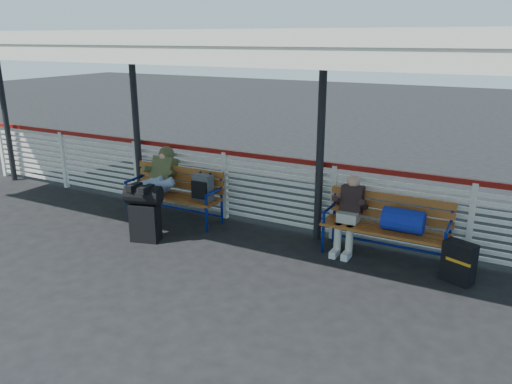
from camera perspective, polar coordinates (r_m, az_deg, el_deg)
The scene contains 9 objects.
ground at distance 7.51m, azimuth -11.15°, elevation -7.31°, with size 60.00×60.00×0.00m, color black.
fence at distance 8.73m, azimuth -3.56°, elevation 1.13°, with size 12.08×0.08×1.24m.
canopy at distance 7.53m, azimuth -8.22°, elevation 16.78°, with size 12.60×3.60×3.16m.
luggage_stack at distance 7.97m, azimuth -12.62°, elevation -2.11°, with size 0.61×0.44×0.91m.
bench_left at distance 8.71m, azimuth -8.35°, elevation 0.44°, with size 1.80×0.56×0.92m.
bench_right at distance 7.36m, azimuth 15.56°, elevation -3.18°, with size 1.80×0.56×0.92m.
traveler_man at distance 8.61m, azimuth -11.52°, elevation 1.09°, with size 0.93×1.64×0.77m.
companion_person at distance 7.51m, azimuth 10.57°, elevation -2.37°, with size 0.32×0.66×1.15m.
suitcase_side at distance 7.08m, azimuth 22.15°, elevation -7.46°, with size 0.45×0.37×0.55m.
Camera 1 is at (4.44, -5.22, 3.08)m, focal length 35.00 mm.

